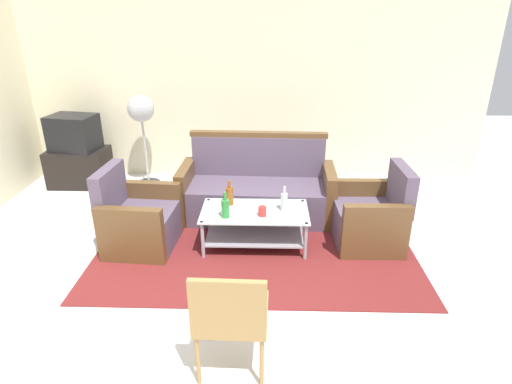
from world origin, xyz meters
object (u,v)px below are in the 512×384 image
Objects in this scene: coffee_table at (255,223)px; tv_stand at (80,167)px; wicker_chair at (231,313)px; bottle_green at (225,208)px; bottle_clear at (284,201)px; pedestal_fan at (141,114)px; bottle_brown at (230,195)px; armchair_right at (371,218)px; cup at (262,211)px; television at (74,133)px; armchair_left at (139,221)px; couch at (257,191)px.

tv_stand is at bearing 147.00° from coffee_table.
wicker_chair is at bearing -93.56° from coffee_table.
bottle_clear is (0.59, 0.18, -0.00)m from bottle_green.
bottle_green reaches higher than coffee_table.
tv_stand is (-2.52, 1.64, -0.01)m from coffee_table.
pedestal_fan is (-1.88, 1.66, 0.50)m from bottle_clear.
wicker_chair reaches higher than tv_stand.
coffee_table is 0.39m from bottle_brown.
pedestal_fan reaches higher than coffee_table.
cup is at bearing 99.93° from armchair_right.
wicker_chair is (-0.11, -1.70, 0.22)m from coffee_table.
tv_stand is 0.95× the size of wicker_chair.
armchair_right is 1.51m from bottle_brown.
tv_stand is (-3.75, 1.53, -0.03)m from armchair_right.
pedestal_fan is at bearing 133.06° from coffee_table.
television reaches higher than cup.
bottle_clear is 0.39× the size of television.
armchair_left is 1.06× the size of tv_stand.
bottle_green is 2.30m from pedestal_fan.
bottle_green is (0.92, -0.13, 0.22)m from armchair_left.
wicker_chair is at bearing 89.35° from couch.
pedestal_fan is at bearing 59.68° from armchair_right.
armchair_right reaches higher than wicker_chair.
bottle_clear is (0.30, -0.70, 0.19)m from couch.
coffee_table is 3.05m from television.
television is (0.00, 0.00, 0.50)m from tv_stand.
couch is 6.71× the size of bottle_brown.
couch is at bearing 71.63° from bottle_green.
tv_stand is at bearing 150.25° from bottle_clear.
tv_stand reaches higher than coffee_table.
couch is 0.78m from bottle_clear.
bottle_green is 1.56m from wicker_chair.
couch is 2.14× the size of armchair_left.
armchair_left is 1.89m from pedestal_fan.
armchair_right is at bearing 5.08° from bottle_clear.
couch is at bearing 169.85° from television.
television is (-2.24, 1.79, 0.25)m from bottle_green.
bottle_brown is 2.72× the size of cup.
couch reaches higher than tv_stand.
bottle_green is at bearing -163.34° from bottle_clear.
cup is (0.37, 0.04, -0.05)m from bottle_green.
coffee_table is at bearing 95.17° from armchair_left.
coffee_table is (-0.01, -0.72, -0.04)m from couch.
couch is 6.95× the size of bottle_clear.
bottle_brown is at bearing -49.61° from pedestal_fan.
armchair_right is at bearing 155.07° from couch.
pedestal_fan is at bearing 114.99° from wicker_chair.
tv_stand is 0.63× the size of pedestal_fan.
armchair_right is 3.17× the size of bottle_green.
bottle_brown is at bearing 66.47° from couch.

